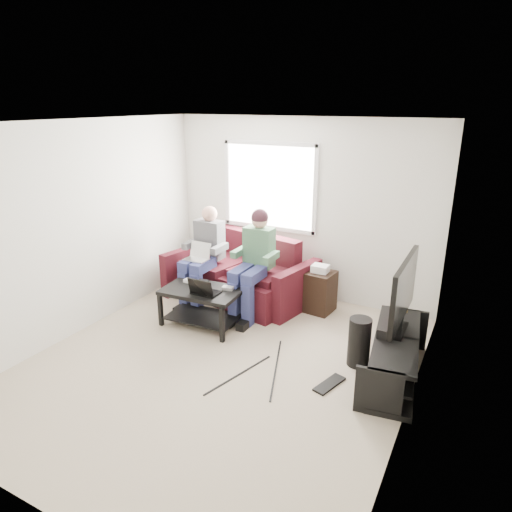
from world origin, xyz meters
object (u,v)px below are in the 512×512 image
object	(u,v)px
tv_stand	(395,359)
subwoofer	(359,342)
sofa	(241,277)
coffee_table	(202,298)
tv	(403,292)
end_table	(319,290)

from	to	relation	value
tv_stand	subwoofer	size ratio (longest dim) A/B	2.72
sofa	coffee_table	size ratio (longest dim) A/B	2.11
coffee_table	subwoofer	size ratio (longest dim) A/B	1.86
sofa	tv	bearing A→B (deg)	-20.97
coffee_table	subwoofer	world-z (taller)	subwoofer
sofa	tv_stand	bearing A→B (deg)	-22.97
end_table	sofa	bearing A→B (deg)	-173.72
coffee_table	end_table	world-z (taller)	end_table
subwoofer	tv_stand	bearing A→B (deg)	-8.94
coffee_table	sofa	bearing A→B (deg)	88.29
tv	end_table	distance (m)	1.78
sofa	tv	distance (m)	2.68
tv_stand	tv	distance (m)	0.73
coffee_table	end_table	distance (m)	1.63
sofa	end_table	size ratio (longest dim) A/B	3.24
tv	end_table	xyz separation A→B (m)	(-1.28, 1.06, -0.64)
subwoofer	end_table	size ratio (longest dim) A/B	0.83
tv_stand	sofa	bearing A→B (deg)	157.03
tv_stand	end_table	size ratio (longest dim) A/B	2.25
subwoofer	sofa	bearing A→B (deg)	154.54
sofa	coffee_table	bearing A→B (deg)	-91.71
tv_stand	tv	xyz separation A→B (m)	(-0.00, 0.10, 0.73)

